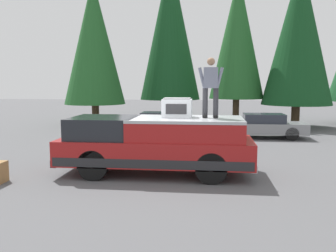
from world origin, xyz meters
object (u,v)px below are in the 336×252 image
object	(u,v)px
pickup_truck	(156,144)
person_on_truck_bed	(211,86)
parked_car_grey	(262,126)
compressor_unit	(177,108)
parked_car_black	(159,124)

from	to	relation	value
pickup_truck	person_on_truck_bed	distance (m)	2.29
pickup_truck	parked_car_grey	distance (m)	8.48
compressor_unit	person_on_truck_bed	world-z (taller)	person_on_truck_bed
parked_car_black	person_on_truck_bed	bearing A→B (deg)	-161.71
pickup_truck	compressor_unit	size ratio (longest dim) A/B	6.60
parked_car_grey	parked_car_black	bearing A→B (deg)	86.02
pickup_truck	parked_car_black	bearing A→B (deg)	7.26
pickup_truck	parked_car_grey	xyz separation A→B (m)	(7.45, -4.04, -0.29)
pickup_truck	parked_car_black	distance (m)	7.86
compressor_unit	parked_car_grey	bearing A→B (deg)	-25.28
person_on_truck_bed	parked_car_black	size ratio (longest dim) A/B	0.41
person_on_truck_bed	parked_car_black	xyz separation A→B (m)	(7.68, 2.54, -1.97)
parked_car_grey	parked_car_black	xyz separation A→B (m)	(0.35, 5.03, 0.00)
parked_car_grey	compressor_unit	bearing A→B (deg)	154.72
compressor_unit	parked_car_grey	size ratio (longest dim) A/B	0.20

